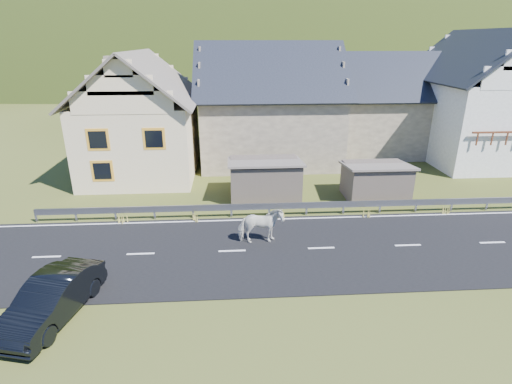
{
  "coord_description": "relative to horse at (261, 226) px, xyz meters",
  "views": [
    {
      "loc": [
        -3.95,
        -15.6,
        8.8
      ],
      "look_at": [
        -2.79,
        2.29,
        1.93
      ],
      "focal_mm": 28.0,
      "sensor_mm": 36.0,
      "label": 1
    }
  ],
  "objects": [
    {
      "name": "conifer_patch",
      "position": [
        -52.32,
        109.29,
        5.11
      ],
      "size": [
        76.0,
        50.0,
        28.0
      ],
      "primitive_type": "ellipsoid",
      "color": "black",
      "rests_on": "ground"
    },
    {
      "name": "shed_right",
      "position": [
        7.18,
        5.29,
        0.11
      ],
      "size": [
        3.8,
        2.9,
        2.2
      ],
      "primitive_type": "cube",
      "color": "#63554B",
      "rests_on": "ground"
    },
    {
      "name": "road",
      "position": [
        2.68,
        -0.71,
        -0.87
      ],
      "size": [
        60.0,
        7.0,
        0.04
      ],
      "primitive_type": "cube",
      "color": "black",
      "rests_on": "ground"
    },
    {
      "name": "house_stone_a",
      "position": [
        1.68,
        14.29,
        3.74
      ],
      "size": [
        10.8,
        9.8,
        8.9
      ],
      "color": "tan",
      "rests_on": "ground"
    },
    {
      "name": "house_cream",
      "position": [
        -7.32,
        11.29,
        3.46
      ],
      "size": [
        7.8,
        9.8,
        8.3
      ],
      "color": "beige",
      "rests_on": "ground"
    },
    {
      "name": "house_white",
      "position": [
        17.68,
        13.29,
        4.17
      ],
      "size": [
        8.8,
        10.8,
        9.7
      ],
      "color": "white",
      "rests_on": "ground"
    },
    {
      "name": "shed_left",
      "position": [
        0.68,
        5.79,
        0.21
      ],
      "size": [
        4.3,
        3.3,
        2.4
      ],
      "primitive_type": "cube",
      "color": "#63554B",
      "rests_on": "ground"
    },
    {
      "name": "car",
      "position": [
        -7.34,
        -4.75,
        -0.18
      ],
      "size": [
        2.48,
        4.58,
        1.43
      ],
      "primitive_type": "imported",
      "rotation": [
        0.0,
        0.0,
        -0.23
      ],
      "color": "black",
      "rests_on": "ground"
    },
    {
      "name": "ground",
      "position": [
        2.68,
        -0.71,
        -0.89
      ],
      "size": [
        160.0,
        160.0,
        0.0
      ],
      "primitive_type": "plane",
      "color": "#353C11",
      "rests_on": "ground"
    },
    {
      "name": "house_stone_b",
      "position": [
        11.68,
        16.29,
        3.34
      ],
      "size": [
        9.8,
        8.8,
        8.1
      ],
      "color": "tan",
      "rests_on": "ground"
    },
    {
      "name": "mountain",
      "position": [
        7.68,
        179.29,
        -20.89
      ],
      "size": [
        440.0,
        280.0,
        260.0
      ],
      "primitive_type": "ellipsoid",
      "color": "#1B350D",
      "rests_on": "ground"
    },
    {
      "name": "guardrail",
      "position": [
        2.68,
        2.97,
        -0.33
      ],
      "size": [
        28.1,
        0.09,
        0.75
      ],
      "color": "#93969B",
      "rests_on": "ground"
    },
    {
      "name": "lane_markings",
      "position": [
        2.68,
        -0.71,
        -0.85
      ],
      "size": [
        60.0,
        6.6,
        0.01
      ],
      "primitive_type": "cube",
      "color": "silver",
      "rests_on": "road"
    },
    {
      "name": "horse",
      "position": [
        0.0,
        0.0,
        0.0
      ],
      "size": [
        1.05,
        2.07,
        1.71
      ],
      "primitive_type": "imported",
      "rotation": [
        0.0,
        0.0,
        1.63
      ],
      "color": "silver",
      "rests_on": "road"
    }
  ]
}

